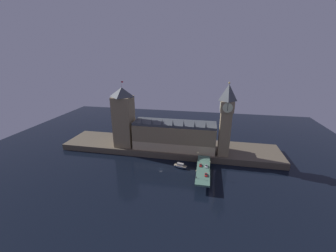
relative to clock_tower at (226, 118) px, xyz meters
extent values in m
plane|color=black|center=(-53.69, -26.32, -41.66)|extent=(400.00, 400.00, 0.00)
cube|color=brown|center=(-53.69, 12.68, -38.64)|extent=(220.00, 42.00, 6.05)
cube|color=#8E7A56|center=(-47.05, 6.05, -23.24)|extent=(79.68, 23.73, 24.74)
cube|color=#D5B989|center=(-47.05, -5.94, -31.16)|extent=(79.68, 0.20, 8.91)
cube|color=#42474C|center=(-47.05, 6.05, -9.67)|extent=(79.68, 21.83, 2.40)
cone|color=#42474C|center=(-76.93, -4.04, -5.75)|extent=(2.40, 2.40, 5.44)
cone|color=#42474C|center=(-66.97, -4.04, -5.75)|extent=(2.40, 2.40, 5.44)
cone|color=#42474C|center=(-57.01, -4.04, -5.75)|extent=(2.40, 2.40, 5.44)
cone|color=#42474C|center=(-47.05, -4.04, -5.75)|extent=(2.40, 2.40, 5.44)
cone|color=#42474C|center=(-37.09, -4.04, -5.75)|extent=(2.40, 2.40, 5.44)
cone|color=#42474C|center=(-27.13, -4.04, -5.75)|extent=(2.40, 2.40, 5.44)
cone|color=#42474C|center=(-17.17, -4.04, -5.75)|extent=(2.40, 2.40, 5.44)
cube|color=#8E7A56|center=(0.00, 0.00, -14.72)|extent=(9.63, 9.63, 41.79)
cube|color=#8E7A56|center=(0.00, 0.00, 10.96)|extent=(11.36, 11.36, 9.57)
cylinder|color=beige|center=(0.00, -5.81, 10.96)|extent=(8.54, 0.25, 8.54)
cylinder|color=beige|center=(0.00, 5.81, 10.96)|extent=(8.54, 0.25, 8.54)
cylinder|color=beige|center=(5.81, 0.00, 10.96)|extent=(0.25, 8.54, 8.54)
cylinder|color=beige|center=(-5.81, 0.00, 10.96)|extent=(0.25, 8.54, 8.54)
cube|color=black|center=(0.00, -5.99, 11.60)|extent=(0.36, 0.10, 6.40)
pyramid|color=#42474C|center=(0.00, 0.00, 22.93)|extent=(11.36, 11.36, 14.38)
sphere|color=gold|center=(0.00, 0.00, 30.92)|extent=(1.60, 1.60, 1.60)
cube|color=#8E7A56|center=(-98.24, 4.14, -10.34)|extent=(17.91, 17.91, 50.55)
pyramid|color=#42474C|center=(-98.24, 4.14, 19.42)|extent=(18.26, 18.26, 8.97)
cylinder|color=#99999E|center=(-98.24, 4.14, 26.91)|extent=(0.24, 0.24, 6.00)
cube|color=red|center=(-97.14, 4.14, 29.01)|extent=(2.00, 0.08, 1.20)
cube|color=#4C7560|center=(-17.03, -31.32, -35.00)|extent=(10.71, 46.00, 1.40)
cube|color=brown|center=(-17.03, -38.98, -38.68)|extent=(9.10, 3.20, 5.96)
cube|color=brown|center=(-17.03, -23.65, -38.68)|extent=(9.10, 3.20, 5.96)
cube|color=red|center=(-19.38, -27.56, -33.76)|extent=(1.96, 4.30, 0.74)
cube|color=black|center=(-19.38, -27.56, -33.16)|extent=(1.61, 1.94, 0.45)
cylinder|color=black|center=(-20.32, -26.22, -33.98)|extent=(0.22, 0.64, 0.64)
cylinder|color=black|center=(-18.45, -26.22, -33.98)|extent=(0.22, 0.64, 0.64)
cylinder|color=black|center=(-20.32, -28.89, -33.98)|extent=(0.22, 0.64, 0.64)
cylinder|color=black|center=(-18.45, -28.89, -33.98)|extent=(0.22, 0.64, 0.64)
cube|color=red|center=(-14.67, -41.30, -33.77)|extent=(1.93, 4.64, 0.70)
cube|color=black|center=(-14.67, -41.30, -33.20)|extent=(1.58, 2.09, 0.45)
cylinder|color=black|center=(-13.76, -42.74, -33.98)|extent=(0.22, 0.64, 0.64)
cylinder|color=black|center=(-15.59, -42.74, -33.98)|extent=(0.22, 0.64, 0.64)
cylinder|color=black|center=(-13.76, -39.86, -33.98)|extent=(0.22, 0.64, 0.64)
cylinder|color=black|center=(-15.59, -39.86, -33.98)|extent=(0.22, 0.64, 0.64)
cube|color=white|center=(-14.67, -28.25, -33.74)|extent=(1.99, 4.38, 0.77)
cube|color=black|center=(-14.67, -28.25, -33.13)|extent=(1.63, 1.97, 0.45)
cylinder|color=black|center=(-13.73, -29.61, -33.98)|extent=(0.22, 0.64, 0.64)
cylinder|color=black|center=(-15.62, -29.61, -33.98)|extent=(0.22, 0.64, 0.64)
cylinder|color=black|center=(-13.73, -26.89, -33.98)|extent=(0.22, 0.64, 0.64)
cylinder|color=black|center=(-15.62, -26.89, -33.98)|extent=(0.22, 0.64, 0.64)
cylinder|color=black|center=(-21.74, -46.36, -33.91)|extent=(0.28, 0.28, 0.79)
cylinder|color=#47384C|center=(-21.74, -46.36, -33.18)|extent=(0.38, 0.38, 0.66)
sphere|color=tan|center=(-21.74, -46.36, -32.74)|extent=(0.21, 0.21, 0.21)
cylinder|color=black|center=(-12.32, -34.45, -33.88)|extent=(0.28, 0.28, 0.85)
cylinder|color=black|center=(-12.32, -34.45, -33.10)|extent=(0.38, 0.38, 0.71)
sphere|color=tan|center=(-12.32, -34.45, -32.63)|extent=(0.23, 0.23, 0.23)
cylinder|color=#2D3333|center=(-22.14, -46.04, -34.05)|extent=(0.56, 0.56, 0.50)
cylinder|color=#2D3333|center=(-22.14, -46.04, -31.20)|extent=(0.18, 0.18, 5.21)
sphere|color=#F9E5A3|center=(-22.14, -46.04, -28.04)|extent=(0.60, 0.60, 0.60)
sphere|color=#F9E5A3|center=(-22.59, -46.04, -28.39)|extent=(0.44, 0.44, 0.44)
sphere|color=#F9E5A3|center=(-21.69, -46.04, -28.39)|extent=(0.44, 0.44, 0.44)
cylinder|color=#2D3333|center=(-11.92, -31.32, -34.05)|extent=(0.56, 0.56, 0.50)
cylinder|color=#2D3333|center=(-11.92, -31.32, -30.88)|extent=(0.18, 0.18, 5.84)
sphere|color=#F9E5A3|center=(-11.92, -31.32, -27.41)|extent=(0.60, 0.60, 0.60)
sphere|color=#F9E5A3|center=(-12.37, -31.32, -27.76)|extent=(0.44, 0.44, 0.44)
sphere|color=#F9E5A3|center=(-11.47, -31.32, -27.76)|extent=(0.44, 0.44, 0.44)
cylinder|color=#2D3333|center=(-22.14, -16.60, -34.05)|extent=(0.56, 0.56, 0.50)
cylinder|color=#2D3333|center=(-22.14, -16.60, -30.98)|extent=(0.18, 0.18, 5.65)
sphere|color=#F9E5A3|center=(-22.14, -16.60, -27.60)|extent=(0.60, 0.60, 0.60)
sphere|color=#F9E5A3|center=(-22.59, -16.60, -27.95)|extent=(0.44, 0.44, 0.44)
sphere|color=#F9E5A3|center=(-21.69, -16.60, -27.95)|extent=(0.44, 0.44, 0.44)
ellipsoid|color=#1E2842|center=(-37.04, -21.20, -40.53)|extent=(13.64, 7.64, 2.26)
cube|color=tan|center=(-37.04, -21.20, -39.50)|extent=(11.91, 6.38, 0.24)
cube|color=#B7B2A8|center=(-37.04, -21.20, -38.25)|extent=(6.33, 4.17, 2.26)
camera|label=1|loc=(-17.35, -180.72, 52.94)|focal=22.00mm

